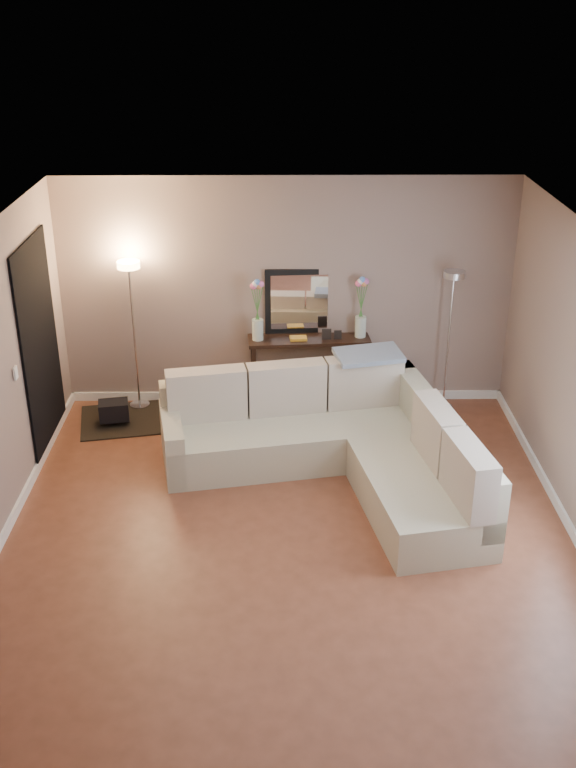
{
  "coord_description": "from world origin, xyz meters",
  "views": [
    {
      "loc": [
        -0.08,
        -6.26,
        4.39
      ],
      "look_at": [
        0.0,
        0.8,
        1.1
      ],
      "focal_mm": 40.0,
      "sensor_mm": 36.0,
      "label": 1
    }
  ],
  "objects_px": {
    "console_table": "(301,368)",
    "floor_lamp_lit": "(132,306)",
    "floor_lamp_unlit": "(451,313)",
    "sectional_sofa": "(339,442)"
  },
  "relations": [
    {
      "from": "floor_lamp_lit",
      "to": "floor_lamp_unlit",
      "type": "bearing_deg",
      "value": -1.47
    },
    {
      "from": "floor_lamp_unlit",
      "to": "console_table",
      "type": "bearing_deg",
      "value": 176.77
    },
    {
      "from": "console_table",
      "to": "floor_lamp_unlit",
      "type": "relative_size",
      "value": 0.84
    },
    {
      "from": "sectional_sofa",
      "to": "floor_lamp_unlit",
      "type": "xyz_separation_m",
      "value": [
        1.3,
        1.42,
        0.81
      ]
    },
    {
      "from": "console_table",
      "to": "floor_lamp_unlit",
      "type": "distance_m",
      "value": 1.77
    },
    {
      "from": "sectional_sofa",
      "to": "floor_lamp_lit",
      "type": "distance_m",
      "value": 2.8
    },
    {
      "from": "floor_lamp_lit",
      "to": "floor_lamp_unlit",
      "type": "height_order",
      "value": "floor_lamp_lit"
    },
    {
      "from": "floor_lamp_lit",
      "to": "sectional_sofa",
      "type": "bearing_deg",
      "value": -34.56
    },
    {
      "from": "console_table",
      "to": "floor_lamp_lit",
      "type": "height_order",
      "value": "floor_lamp_lit"
    },
    {
      "from": "floor_lamp_lit",
      "to": "console_table",
      "type": "bearing_deg",
      "value": 0.07
    }
  ]
}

